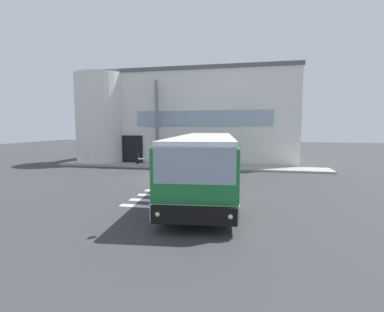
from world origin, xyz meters
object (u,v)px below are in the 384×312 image
passenger_at_curb_edge (188,154)px  passenger_near_column (163,154)px  bus_main_foreground (206,164)px  passenger_by_doorway (176,154)px  entry_support_column (157,122)px

passenger_at_curb_edge → passenger_near_column: bearing=-167.6°
bus_main_foreground → passenger_at_curb_edge: 8.11m
passenger_at_curb_edge → bus_main_foreground: bearing=-71.2°
bus_main_foreground → passenger_at_curb_edge: bearing=108.8°
bus_main_foreground → passenger_by_doorway: 7.99m
passenger_near_column → passenger_at_curb_edge: bearing=12.4°
passenger_near_column → passenger_by_doorway: (1.05, -0.07, 0.03)m
entry_support_column → passenger_near_column: bearing=-52.4°
passenger_by_doorway → passenger_near_column: bearing=176.4°
bus_main_foreground → passenger_near_column: (-4.50, 7.26, -0.26)m
entry_support_column → passenger_by_doorway: entry_support_column is taller
entry_support_column → bus_main_foreground: size_ratio=0.56×
bus_main_foreground → passenger_near_column: size_ratio=7.04×
passenger_near_column → passenger_by_doorway: same height
bus_main_foreground → passenger_near_column: 8.55m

